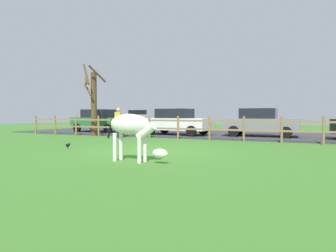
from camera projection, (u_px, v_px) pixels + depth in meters
name	position (u px, v px, depth m)	size (l,w,h in m)	color
ground_plane	(149.00, 151.00, 10.88)	(60.00, 60.00, 0.00)	#3D7528
parking_asphalt	(219.00, 134.00, 19.33)	(28.00, 7.40, 0.05)	#38383D
paddock_fence	(193.00, 126.00, 15.45)	(21.84, 0.11, 1.20)	olive
bare_tree	(93.00, 101.00, 18.36)	(1.47, 1.04, 4.32)	#513A23
zebra	(132.00, 128.00, 8.38)	(1.94, 0.53, 1.41)	white
crow_on_grass	(68.00, 145.00, 11.64)	(0.21, 0.10, 0.20)	black
parked_car_white	(176.00, 122.00, 18.47)	(4.12, 2.14, 1.56)	white
parked_car_green	(100.00, 120.00, 21.49)	(4.09, 2.06, 1.56)	#236B38
parked_car_grey	(260.00, 122.00, 17.16)	(4.02, 1.92, 1.56)	slate
visitor_near_fence	(119.00, 121.00, 16.58)	(0.37, 0.24, 1.64)	#232847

